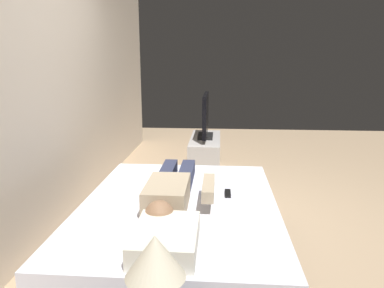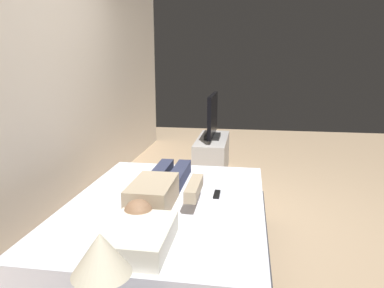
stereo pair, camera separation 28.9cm
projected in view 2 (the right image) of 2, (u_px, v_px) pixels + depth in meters
The scene contains 9 objects.
ground_plane at pixel (217, 229), 3.38m from camera, with size 10.00×10.00×0.00m, color tan.
back_wall at pixel (70, 73), 3.68m from camera, with size 6.40×0.10×2.80m, color beige.
bed at pixel (167, 237), 2.67m from camera, with size 1.96×1.46×0.54m.
pillow at pixel (139, 237), 1.96m from camera, with size 0.48×0.34×0.12m, color silver.
person at pixel (159, 189), 2.63m from camera, with size 1.26×0.46×0.18m.
remote at pixel (217, 194), 2.73m from camera, with size 0.15×0.04×0.02m, color black.
tv_stand at pixel (212, 156), 4.97m from camera, with size 1.10×0.40×0.50m, color #B7B2AD.
tv at pixel (213, 117), 4.84m from camera, with size 0.88×0.20×0.59m.
lamp at pixel (101, 256), 1.30m from camera, with size 0.22×0.22×0.42m.
Camera 2 is at (-3.11, -0.26, 1.53)m, focal length 34.04 mm.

